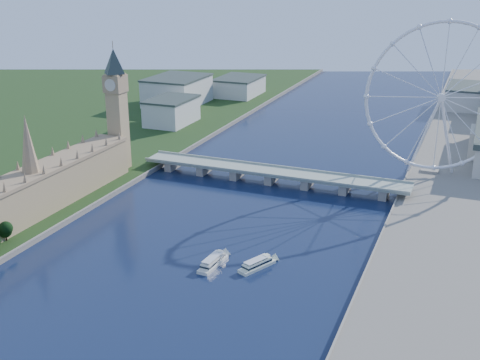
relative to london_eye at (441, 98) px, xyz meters
The scene contains 7 objects.
parliament_range 313.29m from the london_eye, 143.26° to the right, with size 24.00×200.00×70.00m.
big_ben 259.68m from the london_eye, 162.73° to the right, with size 20.02×20.02×110.00m.
westminster_bridge 145.38m from the london_eye, 155.34° to the right, with size 220.00×22.00×9.50m.
london_eye is the anchor object (origin of this frame).
city_skyline 226.06m from the london_eye, 111.50° to the left, with size 505.00×280.00×32.00m.
tour_boat_near 239.60m from the london_eye, 116.96° to the right, with size 7.34×28.77×6.35m, color silver, non-canonical shape.
tour_boat_far 223.60m from the london_eye, 111.88° to the right, with size 7.08×27.80×6.12m, color silver, non-canonical shape.
Camera 1 is at (147.48, -134.37, 164.48)m, focal length 45.00 mm.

